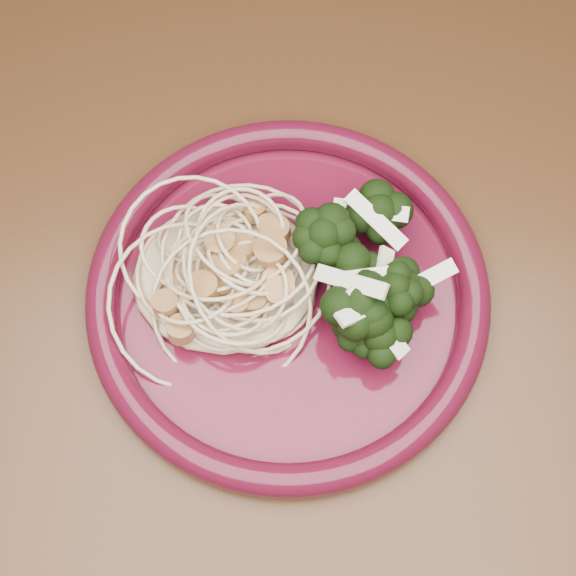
# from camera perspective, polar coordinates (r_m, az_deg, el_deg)

# --- Properties ---
(dining_table) EXTENTS (1.20, 0.80, 0.75)m
(dining_table) POSITION_cam_1_polar(r_m,az_deg,el_deg) (0.66, -0.64, -6.80)
(dining_table) COLOR #472814
(dining_table) RESTS_ON ground
(dinner_plate) EXTENTS (0.35, 0.35, 0.02)m
(dinner_plate) POSITION_cam_1_polar(r_m,az_deg,el_deg) (0.57, 0.00, -0.37)
(dinner_plate) COLOR #4F0C20
(dinner_plate) RESTS_ON dining_table
(spaghetti_pile) EXTENTS (0.16, 0.15, 0.03)m
(spaghetti_pile) POSITION_cam_1_polar(r_m,az_deg,el_deg) (0.57, -4.53, 1.13)
(spaghetti_pile) COLOR beige
(spaghetti_pile) RESTS_ON dinner_plate
(scallop_cluster) EXTENTS (0.14, 0.14, 0.04)m
(scallop_cluster) POSITION_cam_1_polar(r_m,az_deg,el_deg) (0.53, -4.80, 2.65)
(scallop_cluster) COLOR #A77743
(scallop_cluster) RESTS_ON spaghetti_pile
(broccoli_pile) EXTENTS (0.12, 0.16, 0.05)m
(broccoli_pile) POSITION_cam_1_polar(r_m,az_deg,el_deg) (0.55, 5.73, -0.88)
(broccoli_pile) COLOR black
(broccoli_pile) RESTS_ON dinner_plate
(onion_garnish) EXTENTS (0.09, 0.11, 0.06)m
(onion_garnish) POSITION_cam_1_polar(r_m,az_deg,el_deg) (0.52, 6.05, 0.43)
(onion_garnish) COLOR beige
(onion_garnish) RESTS_ON broccoli_pile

